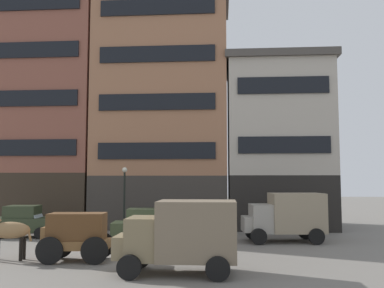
{
  "coord_description": "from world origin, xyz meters",
  "views": [
    {
      "loc": [
        4.51,
        -18.84,
        3.43
      ],
      "look_at": [
        2.96,
        2.23,
        5.2
      ],
      "focal_mm": 38.29,
      "sensor_mm": 36.0,
      "label": 1
    }
  ],
  "objects_px": {
    "draft_horse": "(8,230)",
    "pedestrian_officer": "(174,219)",
    "cargo_wagon": "(76,233)",
    "sedan_light": "(147,226)",
    "delivery_truck_far": "(286,215)",
    "streetlamp_curbside": "(124,191)",
    "fire_hydrant_curbside": "(208,229)",
    "delivery_truck_near": "(181,234)",
    "sedan_parked_curb": "(24,221)"
  },
  "relations": [
    {
      "from": "draft_horse",
      "to": "pedestrian_officer",
      "type": "relative_size",
      "value": 1.31
    },
    {
      "from": "cargo_wagon",
      "to": "sedan_light",
      "type": "relative_size",
      "value": 0.79
    },
    {
      "from": "delivery_truck_far",
      "to": "pedestrian_officer",
      "type": "relative_size",
      "value": 2.5
    },
    {
      "from": "draft_horse",
      "to": "streetlamp_curbside",
      "type": "relative_size",
      "value": 0.57
    },
    {
      "from": "draft_horse",
      "to": "sedan_light",
      "type": "relative_size",
      "value": 0.61
    },
    {
      "from": "cargo_wagon",
      "to": "streetlamp_curbside",
      "type": "bearing_deg",
      "value": 89.85
    },
    {
      "from": "pedestrian_officer",
      "to": "fire_hydrant_curbside",
      "type": "bearing_deg",
      "value": -0.44
    },
    {
      "from": "pedestrian_officer",
      "to": "streetlamp_curbside",
      "type": "bearing_deg",
      "value": 173.02
    },
    {
      "from": "delivery_truck_near",
      "to": "streetlamp_curbside",
      "type": "xyz_separation_m",
      "value": [
        -4.58,
        10.33,
        1.25
      ]
    },
    {
      "from": "streetlamp_curbside",
      "to": "draft_horse",
      "type": "bearing_deg",
      "value": -109.6
    },
    {
      "from": "cargo_wagon",
      "to": "sedan_parked_curb",
      "type": "distance_m",
      "value": 8.61
    },
    {
      "from": "draft_horse",
      "to": "sedan_parked_curb",
      "type": "relative_size",
      "value": 0.61
    },
    {
      "from": "cargo_wagon",
      "to": "delivery_truck_near",
      "type": "relative_size",
      "value": 0.69
    },
    {
      "from": "draft_horse",
      "to": "sedan_parked_curb",
      "type": "xyz_separation_m",
      "value": [
        -2.55,
        6.62,
        -0.36
      ]
    },
    {
      "from": "draft_horse",
      "to": "sedan_light",
      "type": "bearing_deg",
      "value": 43.4
    },
    {
      "from": "delivery_truck_far",
      "to": "streetlamp_curbside",
      "type": "distance_m",
      "value": 9.92
    },
    {
      "from": "delivery_truck_far",
      "to": "pedestrian_officer",
      "type": "bearing_deg",
      "value": 161.79
    },
    {
      "from": "fire_hydrant_curbside",
      "to": "draft_horse",
      "type": "bearing_deg",
      "value": -135.79
    },
    {
      "from": "cargo_wagon",
      "to": "delivery_truck_far",
      "type": "distance_m",
      "value": 11.21
    },
    {
      "from": "sedan_parked_curb",
      "to": "draft_horse",
      "type": "bearing_deg",
      "value": -68.9
    },
    {
      "from": "cargo_wagon",
      "to": "sedan_light",
      "type": "distance_m",
      "value": 5.25
    },
    {
      "from": "cargo_wagon",
      "to": "pedestrian_officer",
      "type": "xyz_separation_m",
      "value": [
        3.21,
        7.95,
        -0.17
      ]
    },
    {
      "from": "delivery_truck_far",
      "to": "sedan_light",
      "type": "relative_size",
      "value": 1.17
    },
    {
      "from": "delivery_truck_near",
      "to": "delivery_truck_far",
      "type": "xyz_separation_m",
      "value": [
        4.94,
        7.85,
        0.0
      ]
    },
    {
      "from": "draft_horse",
      "to": "delivery_truck_near",
      "type": "distance_m",
      "value": 7.81
    },
    {
      "from": "streetlamp_curbside",
      "to": "sedan_light",
      "type": "bearing_deg",
      "value": -59.32
    },
    {
      "from": "cargo_wagon",
      "to": "draft_horse",
      "type": "relative_size",
      "value": 1.28
    },
    {
      "from": "cargo_wagon",
      "to": "delivery_truck_far",
      "type": "relative_size",
      "value": 0.67
    },
    {
      "from": "streetlamp_curbside",
      "to": "cargo_wagon",
      "type": "bearing_deg",
      "value": -90.15
    },
    {
      "from": "pedestrian_officer",
      "to": "sedan_light",
      "type": "bearing_deg",
      "value": -108.92
    },
    {
      "from": "draft_horse",
      "to": "cargo_wagon",
      "type": "bearing_deg",
      "value": 0.08
    },
    {
      "from": "delivery_truck_near",
      "to": "sedan_parked_curb",
      "type": "bearing_deg",
      "value": 139.6
    },
    {
      "from": "sedan_parked_curb",
      "to": "cargo_wagon",
      "type": "bearing_deg",
      "value": -50.24
    },
    {
      "from": "sedan_light",
      "to": "fire_hydrant_curbside",
      "type": "bearing_deg",
      "value": 45.5
    },
    {
      "from": "delivery_truck_near",
      "to": "pedestrian_officer",
      "type": "bearing_deg",
      "value": 97.98
    },
    {
      "from": "streetlamp_curbside",
      "to": "sedan_parked_curb",
      "type": "bearing_deg",
      "value": -162.64
    },
    {
      "from": "draft_horse",
      "to": "pedestrian_officer",
      "type": "xyz_separation_m",
      "value": [
        6.16,
        7.96,
        -0.29
      ]
    },
    {
      "from": "sedan_parked_curb",
      "to": "fire_hydrant_curbside",
      "type": "bearing_deg",
      "value": 7.03
    },
    {
      "from": "delivery_truck_near",
      "to": "pedestrian_officer",
      "type": "xyz_separation_m",
      "value": [
        -1.39,
        9.94,
        -0.44
      ]
    },
    {
      "from": "pedestrian_officer",
      "to": "fire_hydrant_curbside",
      "type": "height_order",
      "value": "pedestrian_officer"
    },
    {
      "from": "delivery_truck_far",
      "to": "sedan_parked_curb",
      "type": "height_order",
      "value": "delivery_truck_far"
    },
    {
      "from": "draft_horse",
      "to": "sedan_light",
      "type": "height_order",
      "value": "draft_horse"
    },
    {
      "from": "sedan_light",
      "to": "streetlamp_curbside",
      "type": "distance_m",
      "value": 4.48
    },
    {
      "from": "delivery_truck_far",
      "to": "sedan_parked_curb",
      "type": "bearing_deg",
      "value": 177.16
    },
    {
      "from": "cargo_wagon",
      "to": "streetlamp_curbside",
      "type": "xyz_separation_m",
      "value": [
        0.02,
        8.34,
        1.52
      ]
    },
    {
      "from": "delivery_truck_far",
      "to": "pedestrian_officer",
      "type": "height_order",
      "value": "delivery_truck_far"
    },
    {
      "from": "delivery_truck_near",
      "to": "streetlamp_curbside",
      "type": "bearing_deg",
      "value": 113.91
    },
    {
      "from": "sedan_light",
      "to": "streetlamp_curbside",
      "type": "xyz_separation_m",
      "value": [
        -2.1,
        3.55,
        1.76
      ]
    },
    {
      "from": "fire_hydrant_curbside",
      "to": "streetlamp_curbside",
      "type": "bearing_deg",
      "value": 175.53
    },
    {
      "from": "sedan_light",
      "to": "pedestrian_officer",
      "type": "relative_size",
      "value": 2.13
    }
  ]
}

